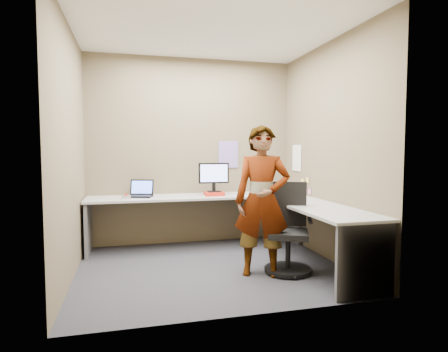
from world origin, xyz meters
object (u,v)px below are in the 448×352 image
object	(u,v)px
office_chair	(288,236)
desk	(238,211)
monitor	(214,175)
person	(262,201)

from	to	relation	value
office_chair	desk	bearing A→B (deg)	141.76
monitor	office_chair	size ratio (longest dim) A/B	0.43
monitor	office_chair	bearing A→B (deg)	-64.56
office_chair	person	xyz separation A→B (m)	(-0.33, -0.04, 0.41)
desk	person	distance (m)	0.78
office_chair	monitor	bearing A→B (deg)	138.58
monitor	person	world-z (taller)	person
desk	office_chair	world-z (taller)	office_chair
desk	monitor	size ratio (longest dim) A/B	6.98
person	office_chair	bearing A→B (deg)	27.55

